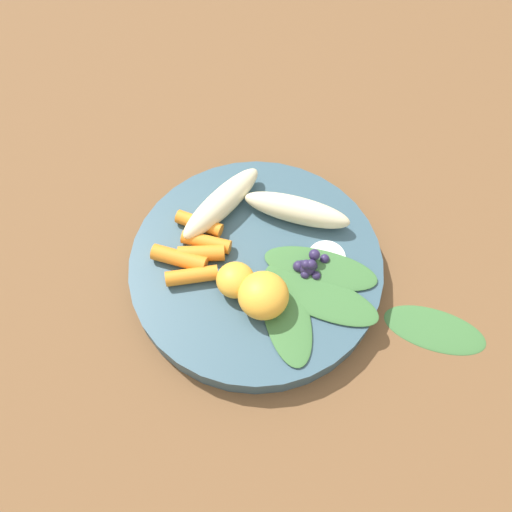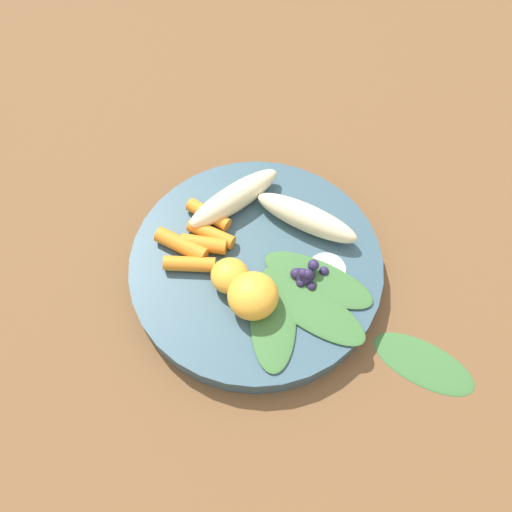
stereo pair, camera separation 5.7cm
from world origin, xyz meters
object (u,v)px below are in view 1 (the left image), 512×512
Objects in this scene: banana_peeled_right at (297,210)px; orange_segment_near at (263,295)px; banana_peeled_left at (222,203)px; bowl at (256,266)px; kale_leaf_stray at (435,329)px.

orange_segment_near is at bearing 87.56° from banana_peeled_right.
banana_peeled_right is at bearing 123.21° from banana_peeled_left.
bowl is at bearing 68.04° from banana_peeled_right.
orange_segment_near reaches higher than kale_leaf_stray.
kale_leaf_stray is at bearing 13.90° from bowl.
banana_peeled_left is 0.09m from banana_peeled_right.
bowl is 0.06m from orange_segment_near.
orange_segment_near is (0.04, -0.04, 0.03)m from bowl.
banana_peeled_left is 1.12× the size of kale_leaf_stray.
bowl is 2.28× the size of banana_peeled_right.
kale_leaf_stray is (0.28, 0.02, -0.04)m from banana_peeled_left.
bowl is 0.21m from kale_leaf_stray.
banana_peeled_left reaches higher than kale_leaf_stray.
kale_leaf_stray is (0.21, 0.05, -0.01)m from bowl.
kale_leaf_stray is at bearing 99.43° from banana_peeled_left.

